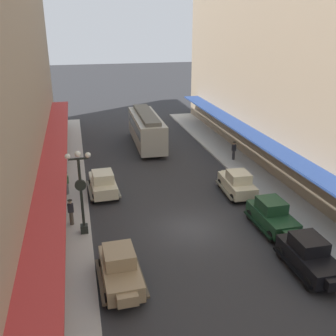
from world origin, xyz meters
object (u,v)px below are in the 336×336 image
(parked_car_1, at_px, (309,255))
(pedestrian_3, at_px, (234,151))
(streetcar, at_px, (146,128))
(pedestrian_0, at_px, (59,160))
(pedestrian_2, at_px, (71,212))
(parked_car_0, at_px, (237,183))
(lamp_post_with_clock, at_px, (81,189))
(fire_hydrant, at_px, (282,208))
(parked_car_2, at_px, (272,215))
(parked_car_4, at_px, (120,268))
(parked_car_3, at_px, (103,183))
(pedestrian_1, at_px, (66,183))

(parked_car_1, xyz_separation_m, pedestrian_3, (2.74, 16.39, 0.07))
(streetcar, distance_m, pedestrian_0, 10.12)
(streetcar, distance_m, pedestrian_2, 17.07)
(parked_car_0, xyz_separation_m, lamp_post_with_clock, (-11.17, -3.22, 2.04))
(fire_hydrant, bearing_deg, parked_car_2, -137.68)
(pedestrian_0, height_order, pedestrian_2, same)
(pedestrian_0, bearing_deg, fire_hydrant, -39.10)
(parked_car_2, bearing_deg, parked_car_4, -161.55)
(parked_car_0, xyz_separation_m, pedestrian_2, (-11.89, -2.02, 0.07))
(pedestrian_0, bearing_deg, parked_car_4, -78.76)
(parked_car_2, bearing_deg, lamp_post_with_clock, 170.24)
(lamp_post_with_clock, bearing_deg, streetcar, 67.32)
(parked_car_2, xyz_separation_m, parked_car_3, (-9.69, 7.48, 0.00))
(pedestrian_0, distance_m, pedestrian_1, 5.31)
(parked_car_3, bearing_deg, parked_car_4, -90.13)
(parked_car_3, height_order, lamp_post_with_clock, lamp_post_with_clock)
(lamp_post_with_clock, relative_size, pedestrian_1, 3.09)
(streetcar, relative_size, pedestrian_3, 5.78)
(pedestrian_2, bearing_deg, streetcar, 63.52)
(parked_car_4, relative_size, streetcar, 0.44)
(parked_car_4, distance_m, pedestrian_2, 6.77)
(parked_car_2, bearing_deg, fire_hydrant, 42.32)
(pedestrian_0, bearing_deg, lamp_post_with_clock, -81.34)
(lamp_post_with_clock, bearing_deg, pedestrian_3, 36.18)
(parked_car_3, relative_size, pedestrian_3, 2.58)
(streetcar, bearing_deg, parked_car_1, -79.72)
(parked_car_4, bearing_deg, parked_car_0, 41.12)
(parked_car_0, distance_m, pedestrian_1, 12.48)
(pedestrian_1, xyz_separation_m, pedestrian_3, (14.77, 4.16, 0.00))
(parked_car_1, height_order, streetcar, streetcar)
(fire_hydrant, xyz_separation_m, pedestrian_0, (-14.45, 11.74, 0.45))
(parked_car_1, bearing_deg, parked_car_4, 173.05)
(parked_car_1, distance_m, streetcar, 23.18)
(parked_car_3, relative_size, streetcar, 0.45)
(parked_car_3, xyz_separation_m, pedestrian_3, (12.18, 4.51, 0.07))
(parked_car_1, height_order, pedestrian_1, parked_car_1)
(fire_hydrant, bearing_deg, parked_car_3, 151.27)
(parked_car_0, relative_size, streetcar, 0.45)
(parked_car_1, bearing_deg, parked_car_2, 86.69)
(pedestrian_3, bearing_deg, fire_hydrant, -95.37)
(parked_car_2, distance_m, pedestrian_2, 12.39)
(streetcar, xyz_separation_m, pedestrian_1, (-7.90, -10.57, -0.89))
(lamp_post_with_clock, height_order, pedestrian_3, lamp_post_with_clock)
(parked_car_2, distance_m, pedestrian_3, 12.25)
(parked_car_4, xyz_separation_m, fire_hydrant, (11.20, 4.60, -0.38))
(parked_car_1, relative_size, streetcar, 0.44)
(parked_car_1, bearing_deg, parked_car_3, 128.47)
(parked_car_2, height_order, pedestrian_1, parked_car_2)
(parked_car_0, bearing_deg, parked_car_2, -88.95)
(pedestrian_0, bearing_deg, pedestrian_2, -84.42)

